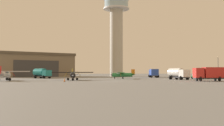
# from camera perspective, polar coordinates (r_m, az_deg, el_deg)

# --- Properties ---
(ground_plane) EXTENTS (400.00, 400.00, 0.00)m
(ground_plane) POSITION_cam_1_polar(r_m,az_deg,el_deg) (58.61, -1.00, -3.80)
(ground_plane) COLOR slate
(control_tower) EXTENTS (11.05, 11.05, 37.29)m
(control_tower) POSITION_cam_1_polar(r_m,az_deg,el_deg) (116.69, 0.92, 7.30)
(control_tower) COLOR #B2AD9E
(control_tower) RESTS_ON ground_plane
(hangar) EXTENTS (39.56, 37.46, 9.26)m
(hangar) POSITION_cam_1_polar(r_m,az_deg,el_deg) (115.72, -17.19, -0.43)
(hangar) COLOR #7A6B56
(hangar) RESTS_ON ground_plane
(airplane_silver) EXTENTS (10.80, 8.46, 3.17)m
(airplane_silver) POSITION_cam_1_polar(r_m,az_deg,el_deg) (64.76, -21.66, -2.17)
(airplane_silver) COLOR #B7BABF
(airplane_silver) RESTS_ON ground_plane
(airplane_green) EXTENTS (7.11, 9.07, 2.67)m
(airplane_green) POSITION_cam_1_polar(r_m,az_deg,el_deg) (76.28, 2.24, -2.40)
(airplane_green) COLOR #287A42
(airplane_green) RESTS_ON ground_plane
(airplane_black) EXTENTS (9.61, 7.51, 2.82)m
(airplane_black) POSITION_cam_1_polar(r_m,az_deg,el_deg) (64.29, -8.27, -2.43)
(airplane_black) COLOR black
(airplane_black) RESTS_ON ground_plane
(truck_box_blue) EXTENTS (3.22, 6.07, 2.86)m
(truck_box_blue) POSITION_cam_1_polar(r_m,az_deg,el_deg) (93.05, 8.75, -2.03)
(truck_box_blue) COLOR #38383D
(truck_box_blue) RESTS_ON ground_plane
(truck_fuel_tanker_white) EXTENTS (4.80, 6.30, 2.90)m
(truck_fuel_tanker_white) POSITION_cam_1_polar(r_m,az_deg,el_deg) (70.14, 13.71, -2.09)
(truck_fuel_tanker_white) COLOR #38383D
(truck_fuel_tanker_white) RESTS_ON ground_plane
(truck_fuel_tanker_teal) EXTENTS (6.24, 5.41, 2.95)m
(truck_fuel_tanker_teal) POSITION_cam_1_polar(r_m,az_deg,el_deg) (83.69, -14.54, -2.02)
(truck_fuel_tanker_teal) COLOR #38383D
(truck_fuel_tanker_teal) RESTS_ON ground_plane
(truck_box_red) EXTENTS (6.12, 3.39, 2.94)m
(truck_box_red) POSITION_cam_1_polar(r_m,az_deg,el_deg) (61.11, 19.70, -2.03)
(truck_box_red) COLOR #38383D
(truck_box_red) RESTS_ON ground_plane
(car_green) EXTENTS (2.68, 4.76, 1.37)m
(car_green) POSITION_cam_1_polar(r_m,az_deg,el_deg) (78.89, 17.46, -2.66)
(car_green) COLOR #287A42
(car_green) RESTS_ON ground_plane
(light_post_west) EXTENTS (0.44, 0.44, 7.90)m
(light_post_west) POSITION_cam_1_polar(r_m,az_deg,el_deg) (113.80, 21.38, -0.31)
(light_post_west) COLOR #38383D
(light_post_west) RESTS_ON ground_plane
(traffic_cone_near_left) EXTENTS (0.36, 0.36, 0.72)m
(traffic_cone_near_left) POSITION_cam_1_polar(r_m,az_deg,el_deg) (55.65, -9.95, -3.51)
(traffic_cone_near_left) COLOR black
(traffic_cone_near_left) RESTS_ON ground_plane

